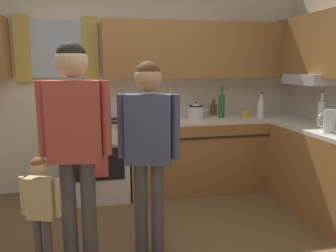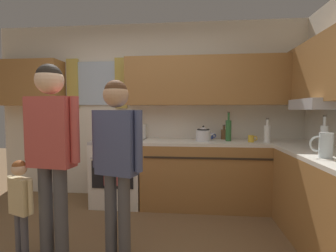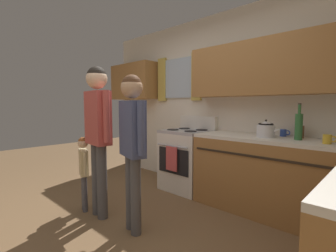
# 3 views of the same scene
# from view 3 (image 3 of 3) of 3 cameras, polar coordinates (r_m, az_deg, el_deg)

# --- Properties ---
(ground_plane) EXTENTS (12.00, 12.00, 0.00)m
(ground_plane) POSITION_cam_3_polar(r_m,az_deg,el_deg) (2.62, -12.86, -24.14)
(ground_plane) COLOR brown
(back_wall_unit) EXTENTS (4.60, 0.42, 2.60)m
(back_wall_unit) POSITION_cam_3_polar(r_m,az_deg,el_deg) (3.59, 12.47, 7.98)
(back_wall_unit) COLOR silver
(back_wall_unit) RESTS_ON ground
(kitchen_counter_run) EXTENTS (2.27, 2.11, 0.90)m
(kitchen_counter_run) POSITION_cam_3_polar(r_m,az_deg,el_deg) (2.55, 32.35, -14.56)
(kitchen_counter_run) COLOR #9E6B38
(kitchen_counter_run) RESTS_ON ground
(stove_oven) EXTENTS (0.67, 0.67, 1.10)m
(stove_oven) POSITION_cam_3_polar(r_m,az_deg,el_deg) (3.68, 4.59, -7.68)
(stove_oven) COLOR silver
(stove_oven) RESTS_ON ground
(bottle_wine_green) EXTENTS (0.08, 0.08, 0.39)m
(bottle_wine_green) POSITION_cam_3_polar(r_m,az_deg,el_deg) (2.90, 28.63, 0.03)
(bottle_wine_green) COLOR #2D6633
(bottle_wine_green) RESTS_ON kitchen_counter_run
(bottle_squat_brown) EXTENTS (0.08, 0.08, 0.21)m
(bottle_squat_brown) POSITION_cam_3_polar(r_m,az_deg,el_deg) (3.11, 28.87, -1.08)
(bottle_squat_brown) COLOR brown
(bottle_squat_brown) RESTS_ON kitchen_counter_run
(mug_mustard_yellow) EXTENTS (0.12, 0.08, 0.09)m
(mug_mustard_yellow) POSITION_cam_3_polar(r_m,az_deg,el_deg) (2.77, 33.71, -2.62)
(mug_mustard_yellow) COLOR gold
(mug_mustard_yellow) RESTS_ON kitchen_counter_run
(mug_cobalt_blue) EXTENTS (0.11, 0.07, 0.08)m
(mug_cobalt_blue) POSITION_cam_3_polar(r_m,az_deg,el_deg) (3.18, 25.78, -1.46)
(mug_cobalt_blue) COLOR #2D479E
(mug_cobalt_blue) RESTS_ON kitchen_counter_run
(stovetop_kettle) EXTENTS (0.27, 0.20, 0.21)m
(stovetop_kettle) POSITION_cam_3_polar(r_m,az_deg,el_deg) (2.99, 22.22, -0.70)
(stovetop_kettle) COLOR silver
(stovetop_kettle) RESTS_ON kitchen_counter_run
(adult_holding_child) EXTENTS (0.52, 0.23, 1.70)m
(adult_holding_child) POSITION_cam_3_polar(r_m,az_deg,el_deg) (2.79, -16.32, 0.59)
(adult_holding_child) COLOR #4C4C51
(adult_holding_child) RESTS_ON ground
(adult_in_plaid) EXTENTS (0.47, 0.25, 1.56)m
(adult_in_plaid) POSITION_cam_3_polar(r_m,az_deg,el_deg) (2.38, -8.46, -2.00)
(adult_in_plaid) COLOR #4C4C51
(adult_in_plaid) RESTS_ON ground
(small_child) EXTENTS (0.29, 0.15, 0.90)m
(small_child) POSITION_cam_3_polar(r_m,az_deg,el_deg) (3.07, -19.42, -8.71)
(small_child) COLOR #4C4C56
(small_child) RESTS_ON ground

